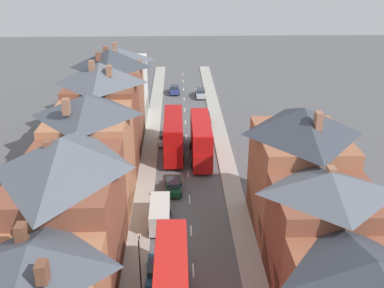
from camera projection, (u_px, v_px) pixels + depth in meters
The scene contains 15 objects.
pavement_left at pixel (148, 167), 57.21m from camera, with size 2.20×104.00×0.14m, color #A8A399.
pavement_right at pixel (227, 166), 57.51m from camera, with size 2.20×104.00×0.14m, color #A8A399.
centre_line_dashes at pixel (188, 174), 55.56m from camera, with size 0.14×97.80×0.01m.
terrace_row_left at pixel (83, 175), 42.24m from camera, with size 8.00×72.84×13.93m.
double_decker_bus_lead at pixel (173, 135), 59.94m from camera, with size 2.74×10.80×5.30m.
double_decker_bus_mid_street at pixel (201, 139), 58.63m from camera, with size 2.74×10.80×5.30m.
double_decker_bus_far_approaching at pixel (171, 287), 33.17m from camera, with size 2.74×10.80×5.30m.
car_near_blue at pixel (157, 271), 37.72m from camera, with size 1.90×4.08×1.64m.
car_parked_left_a at pixel (173, 186), 51.29m from camera, with size 1.90×3.97×1.58m.
car_parked_right_a at pixel (205, 117), 71.65m from camera, with size 1.90×4.34×1.69m.
car_mid_black at pixel (201, 93), 83.76m from camera, with size 1.90×4.53×1.64m.
car_mid_white at pixel (174, 89), 85.71m from camera, with size 1.90×3.88×1.67m.
car_far_grey at pixel (165, 138), 63.95m from camera, with size 1.90×3.89×1.64m.
delivery_van at pixel (160, 214), 44.95m from camera, with size 2.20×5.20×2.41m.
street_lamp at pixel (140, 264), 34.87m from camera, with size 0.20×1.12×5.50m.
Camera 1 is at (-1.12, -13.31, 25.85)m, focal length 42.00 mm.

